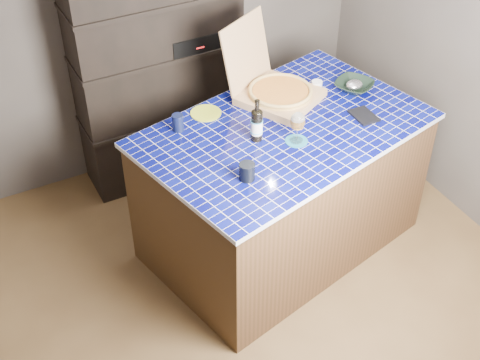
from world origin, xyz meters
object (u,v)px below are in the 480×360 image
dvd_case (364,116)px  bowl (354,86)px  kitchen_island (282,187)px  wine_glass (298,122)px  pizza_box (277,90)px  mead_bottle (257,124)px

dvd_case → bowl: bearing=67.4°
kitchen_island → wine_glass: bearing=-107.8°
kitchen_island → wine_glass: size_ratio=9.79×
pizza_box → wine_glass: pizza_box is taller
wine_glass → dvd_case: 0.54m
mead_bottle → dvd_case: size_ratio=1.52×
kitchen_island → bowl: size_ratio=8.05×
mead_bottle → wine_glass: bearing=-33.0°
mead_bottle → wine_glass: 0.24m
wine_glass → pizza_box: bearing=74.4°
bowl → mead_bottle: bearing=-167.3°
pizza_box → dvd_case: 0.59m
bowl → pizza_box: bearing=164.3°
kitchen_island → pizza_box: 0.65m
pizza_box → wine_glass: (-0.13, -0.47, 0.07)m
kitchen_island → bowl: 0.84m
kitchen_island → dvd_case: bearing=-27.6°
mead_bottle → wine_glass: size_ratio=1.38×
pizza_box → wine_glass: size_ratio=3.44×
wine_glass → kitchen_island: bearing=85.5°
wine_glass → bowl: 0.74m
wine_glass → dvd_case: (0.52, 0.03, -0.14)m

